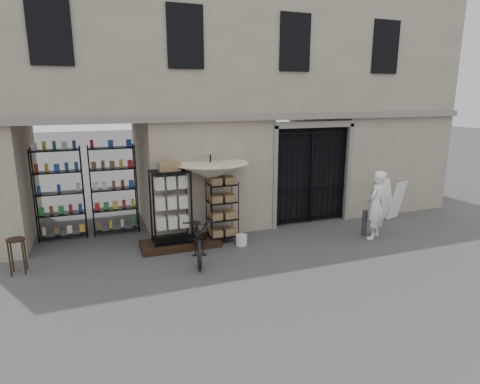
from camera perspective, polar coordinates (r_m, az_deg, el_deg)
name	(u,v)px	position (r m, az deg, el deg)	size (l,w,h in m)	color
ground	(291,255)	(10.01, 7.23, -8.92)	(80.00, 80.00, 0.00)	black
main_building	(234,73)	(12.94, -0.79, 16.60)	(14.00, 4.00, 9.00)	gray
shop_recess	(89,186)	(11.18, -20.72, 0.75)	(3.00, 1.70, 3.00)	black
shop_shelving	(87,192)	(11.72, -20.89, 0.04)	(2.70, 0.50, 2.50)	black
iron_gate	(308,174)	(12.32, 9.70, 2.54)	(2.50, 0.21, 3.00)	black
step_platform	(180,244)	(10.58, -8.49, -7.27)	(2.00, 0.90, 0.15)	black
display_cabinet	(171,210)	(10.28, -9.76, -2.59)	(1.07, 0.85, 2.01)	black
wire_rack	(222,212)	(10.63, -2.53, -2.83)	(0.88, 0.78, 1.66)	black
market_umbrella	(210,167)	(10.39, -4.23, 3.63)	(2.26, 2.28, 2.82)	black
white_bucket	(241,240)	(10.53, 0.21, -6.84)	(0.29, 0.29, 0.28)	silver
bicycle	(199,258)	(9.84, -5.86, -9.28)	(0.73, 1.10, 2.08)	black
wooden_stool	(17,255)	(10.08, -29.09, -7.86)	(0.48, 0.48, 0.80)	black
steel_bollard	(364,223)	(11.68, 17.28, -4.24)	(0.13, 0.13, 0.73)	#44464E
shopkeeper	(373,238)	(11.67, 18.35, -6.22)	(0.68, 1.88, 0.45)	silver
easel_sign	(392,199)	(13.51, 20.74, -0.99)	(0.74, 0.80, 1.21)	silver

